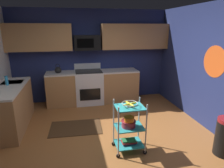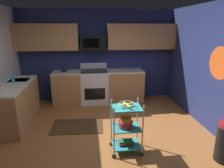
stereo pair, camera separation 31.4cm
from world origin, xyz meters
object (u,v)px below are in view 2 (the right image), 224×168
at_px(microwave, 93,43).
at_px(mixing_bowl_large, 126,124).
at_px(fruit_bowl, 127,105).
at_px(mixing_bowl_small, 126,120).
at_px(rolling_cart, 126,128).
at_px(kettle, 64,69).
at_px(dish_soap_bottle, 13,78).
at_px(book_stack, 126,142).
at_px(oven_range, 94,86).

height_order(microwave, mixing_bowl_large, microwave).
distance_m(fruit_bowl, mixing_bowl_small, 0.26).
bearing_deg(microwave, rolling_cart, -79.76).
relative_size(fruit_bowl, kettle, 1.03).
relative_size(mixing_bowl_large, kettle, 0.95).
height_order(rolling_cart, kettle, kettle).
distance_m(microwave, kettle, 1.08).
height_order(mixing_bowl_large, kettle, kettle).
relative_size(fruit_bowl, mixing_bowl_large, 1.08).
distance_m(rolling_cart, fruit_bowl, 0.42).
height_order(microwave, dish_soap_bottle, microwave).
distance_m(microwave, mixing_bowl_small, 2.84).
relative_size(microwave, kettle, 2.65).
bearing_deg(microwave, fruit_bowl, -79.76).
relative_size(rolling_cart, dish_soap_bottle, 4.57).
distance_m(fruit_bowl, mixing_bowl_large, 0.36).
relative_size(kettle, dish_soap_bottle, 1.32).
distance_m(fruit_bowl, book_stack, 0.71).
bearing_deg(oven_range, rolling_cart, -79.34).
height_order(fruit_bowl, dish_soap_bottle, dish_soap_bottle).
xyz_separation_m(oven_range, rolling_cart, (0.46, -2.45, -0.03)).
height_order(oven_range, mixing_bowl_large, oven_range).
bearing_deg(dish_soap_bottle, rolling_cart, -32.56).
bearing_deg(mixing_bowl_large, kettle, 117.29).
xyz_separation_m(rolling_cart, mixing_bowl_small, (-0.02, -0.03, 0.17)).
bearing_deg(mixing_bowl_large, oven_range, 100.33).
bearing_deg(kettle, fruit_bowl, -62.45).
height_order(mixing_bowl_small, dish_soap_bottle, dish_soap_bottle).
xyz_separation_m(microwave, book_stack, (0.46, -2.56, -1.53)).
relative_size(book_stack, dish_soap_bottle, 1.30).
relative_size(microwave, dish_soap_bottle, 3.50).
xyz_separation_m(mixing_bowl_large, mixing_bowl_small, (-0.00, -0.03, 0.10)).
height_order(book_stack, kettle, kettle).
bearing_deg(fruit_bowl, microwave, 100.24).
distance_m(mixing_bowl_large, dish_soap_bottle, 2.74).
height_order(microwave, book_stack, microwave).
height_order(mixing_bowl_large, mixing_bowl_small, mixing_bowl_small).
height_order(oven_range, rolling_cart, oven_range).
distance_m(rolling_cart, kettle, 2.82).
xyz_separation_m(microwave, kettle, (-0.82, -0.11, -0.70)).
bearing_deg(fruit_bowl, rolling_cart, -63.43).
bearing_deg(rolling_cart, fruit_bowl, 116.57).
bearing_deg(microwave, book_stack, -79.76).
xyz_separation_m(fruit_bowl, dish_soap_bottle, (-2.28, 1.45, 0.14)).
bearing_deg(rolling_cart, dish_soap_bottle, 147.44).
bearing_deg(book_stack, kettle, 117.55).
xyz_separation_m(mixing_bowl_small, kettle, (-1.26, 2.48, 0.38)).
height_order(fruit_bowl, book_stack, fruit_bowl).
height_order(microwave, fruit_bowl, microwave).
xyz_separation_m(rolling_cart, book_stack, (-0.00, 0.00, -0.28)).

